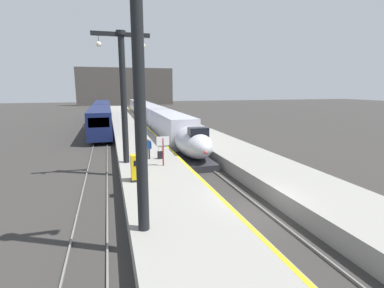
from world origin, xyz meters
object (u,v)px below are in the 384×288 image
object	(u,v)px
station_column_near	(139,67)
rolling_suitcase	(160,155)
ticket_machine_yellow	(137,169)
highspeed_train_main	(152,116)
departure_info_board	(163,145)
passenger_near_edge	(148,147)
regional_train_adjacent	(102,114)
station_column_mid	(123,86)

from	to	relation	value
station_column_near	rolling_suitcase	bearing A→B (deg)	76.84
ticket_machine_yellow	highspeed_train_main	bearing A→B (deg)	79.95
ticket_machine_yellow	departure_info_board	size ratio (longest dim) A/B	0.75
station_column_near	passenger_near_edge	distance (m)	12.66
ticket_machine_yellow	departure_info_board	distance (m)	3.69
passenger_near_edge	departure_info_board	bearing A→B (deg)	-71.30
passenger_near_edge	rolling_suitcase	xyz separation A→B (m)	(0.91, -0.19, -0.69)
ticket_machine_yellow	regional_train_adjacent	bearing A→B (deg)	94.20
station_column_mid	ticket_machine_yellow	distance (m)	6.73
highspeed_train_main	station_column_near	world-z (taller)	station_column_near
regional_train_adjacent	passenger_near_edge	xyz separation A→B (m)	(3.91, -29.53, -0.09)
rolling_suitcase	departure_info_board	world-z (taller)	departure_info_board
passenger_near_edge	rolling_suitcase	distance (m)	1.16
ticket_machine_yellow	departure_info_board	world-z (taller)	departure_info_board
regional_train_adjacent	station_column_near	xyz separation A→B (m)	(2.20, -40.94, 5.13)
highspeed_train_main	rolling_suitcase	distance (m)	26.52
highspeed_train_main	station_column_mid	size ratio (longest dim) A/B	6.10
departure_info_board	station_column_near	bearing A→B (deg)	-105.25
regional_train_adjacent	rolling_suitcase	bearing A→B (deg)	-80.78
highspeed_train_main	station_column_mid	xyz separation A→B (m)	(-5.90, -26.70, 4.72)
rolling_suitcase	departure_info_board	xyz separation A→B (m)	(-0.14, -2.10, 1.20)
station_column_near	rolling_suitcase	distance (m)	12.94
passenger_near_edge	rolling_suitcase	size ratio (longest dim) A/B	1.72
highspeed_train_main	rolling_suitcase	bearing A→B (deg)	-97.10
highspeed_train_main	ticket_machine_yellow	xyz separation A→B (m)	(-5.55, -31.32, -0.16)
station_column_mid	departure_info_board	size ratio (longest dim) A/B	4.42
ticket_machine_yellow	departure_info_board	bearing A→B (deg)	53.78
station_column_mid	rolling_suitcase	size ratio (longest dim) A/B	9.54
highspeed_train_main	station_column_mid	bearing A→B (deg)	-102.46
passenger_near_edge	ticket_machine_yellow	world-z (taller)	passenger_near_edge
station_column_mid	rolling_suitcase	distance (m)	5.94
regional_train_adjacent	rolling_suitcase	distance (m)	30.12
rolling_suitcase	departure_info_board	size ratio (longest dim) A/B	0.46
highspeed_train_main	passenger_near_edge	xyz separation A→B (m)	(-4.19, -26.12, 0.09)
regional_train_adjacent	departure_info_board	world-z (taller)	regional_train_adjacent
regional_train_adjacent	rolling_suitcase	world-z (taller)	regional_train_adjacent
rolling_suitcase	station_column_mid	bearing A→B (deg)	-171.59
highspeed_train_main	station_column_near	size ratio (longest dim) A/B	5.45
station_column_near	ticket_machine_yellow	distance (m)	8.28
regional_train_adjacent	rolling_suitcase	xyz separation A→B (m)	(4.82, -29.72, -0.77)
passenger_near_edge	departure_info_board	size ratio (longest dim) A/B	0.80
regional_train_adjacent	passenger_near_edge	world-z (taller)	regional_train_adjacent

